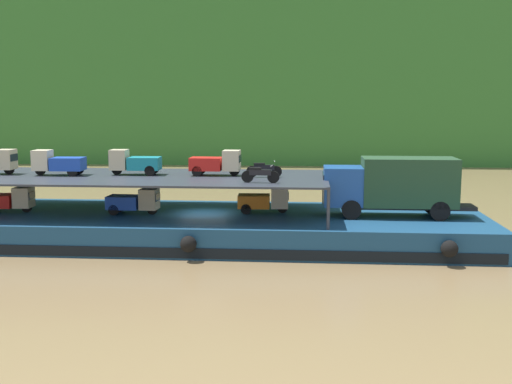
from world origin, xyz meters
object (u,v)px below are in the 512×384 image
mini_truck_lower_stern (8,200)px  mini_truck_upper_fore (134,162)px  motorcycle_upper_port (260,174)px  motorcycle_upper_centre (264,169)px  covered_lorry (393,185)px  cargo_barge (204,227)px  mini_truck_upper_mid (58,163)px  mini_truck_lower_aft (134,201)px  mini_truck_upper_bow (216,163)px  mini_truck_lower_mid (264,200)px

mini_truck_lower_stern → mini_truck_upper_fore: (6.76, 1.05, 2.00)m
motorcycle_upper_port → motorcycle_upper_centre: 2.34m
covered_lorry → cargo_barge: bearing=179.5°
mini_truck_upper_fore → motorcycle_upper_port: (7.13, -2.91, -0.26)m
mini_truck_lower_stern → mini_truck_upper_mid: mini_truck_upper_mid is taller
mini_truck_upper_fore → mini_truck_lower_stern: bearing=-171.2°
covered_lorry → mini_truck_lower_aft: (-13.73, -0.35, -1.00)m
mini_truck_lower_stern → mini_truck_upper_fore: mini_truck_upper_fore is taller
cargo_barge → mini_truck_lower_aft: (-3.69, -0.45, 1.44)m
motorcycle_upper_centre → mini_truck_lower_aft: bearing=-176.1°
mini_truck_upper_bow → mini_truck_lower_stern: bearing=-174.6°
mini_truck_upper_mid → motorcycle_upper_centre: (11.24, 0.02, -0.26)m
mini_truck_upper_fore → motorcycle_upper_centre: bearing=-4.5°
mini_truck_upper_bow → motorcycle_upper_centre: (2.62, -0.57, -0.26)m
mini_truck_lower_stern → cargo_barge: bearing=2.5°
cargo_barge → mini_truck_upper_mid: mini_truck_upper_mid is taller
mini_truck_lower_mid → mini_truck_upper_mid: bearing=-177.5°
cargo_barge → mini_truck_upper_bow: 3.55m
mini_truck_lower_mid → mini_truck_lower_aft: bearing=-172.2°
motorcycle_upper_centre → mini_truck_upper_bow: bearing=167.7°
mini_truck_lower_mid → mini_truck_upper_fore: (-7.16, 0.08, 2.00)m
mini_truck_lower_mid → mini_truck_upper_mid: size_ratio=1.00×
mini_truck_lower_aft → mini_truck_upper_mid: size_ratio=1.00×
mini_truck_upper_fore → mini_truck_lower_mid: bearing=-0.7°
mini_truck_upper_bow → motorcycle_upper_port: 3.91m
cargo_barge → motorcycle_upper_port: bearing=-35.9°
mini_truck_lower_aft → motorcycle_upper_centre: 7.16m
mini_truck_lower_stern → mini_truck_lower_mid: (13.91, 0.97, 0.00)m
mini_truck_lower_mid → covered_lorry: bearing=-5.0°
mini_truck_upper_fore → motorcycle_upper_port: bearing=-22.2°
covered_lorry → motorcycle_upper_centre: (-6.80, 0.12, 0.74)m
mini_truck_lower_stern → motorcycle_upper_port: 14.12m
motorcycle_upper_port → mini_truck_lower_aft: bearing=164.8°
mini_truck_upper_mid → motorcycle_upper_centre: bearing=0.1°
covered_lorry → mini_truck_upper_fore: mini_truck_upper_fore is taller
mini_truck_lower_aft → cargo_barge: bearing=6.9°
mini_truck_lower_mid → motorcycle_upper_port: (-0.03, -2.82, 1.74)m
mini_truck_lower_stern → mini_truck_upper_mid: (2.67, 0.47, 2.00)m
cargo_barge → mini_truck_upper_fore: bearing=171.5°
cargo_barge → mini_truck_lower_aft: bearing=-173.1°
cargo_barge → mini_truck_upper_bow: (0.62, 0.60, 3.44)m
covered_lorry → mini_truck_upper_fore: size_ratio=2.84×
cargo_barge → motorcycle_upper_centre: motorcycle_upper_centre is taller
mini_truck_upper_fore → mini_truck_upper_bow: same height
mini_truck_lower_aft → covered_lorry: bearing=1.5°
mini_truck_lower_stern → mini_truck_lower_aft: (6.98, 0.02, 0.00)m
mini_truck_lower_stern → motorcycle_upper_centre: 14.02m
mini_truck_lower_mid → mini_truck_upper_bow: size_ratio=1.00×
motorcycle_upper_centre → covered_lorry: bearing=-1.0°
covered_lorry → mini_truck_lower_aft: size_ratio=2.82×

